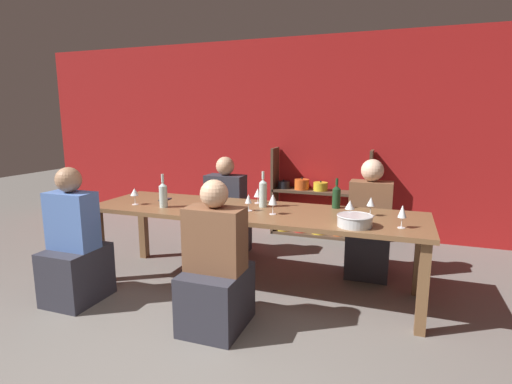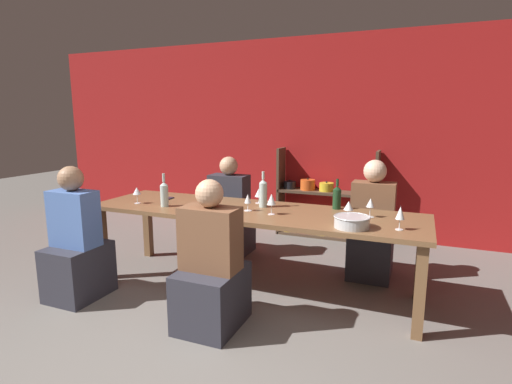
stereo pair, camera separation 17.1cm
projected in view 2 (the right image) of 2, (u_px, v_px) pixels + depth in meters
wall_back_red at (315, 137)px, 5.54m from camera, size 8.80×0.06×2.70m
shelf_unit at (324, 207)px, 5.46m from camera, size 1.34×0.30×1.20m
dining_table at (252, 217)px, 3.74m from camera, size 3.14×0.89×0.77m
mixing_bowl at (352, 221)px, 3.11m from camera, size 0.28×0.28×0.09m
wine_bottle_green at (164, 194)px, 3.84m from camera, size 0.08×0.08×0.32m
wine_bottle_dark at (337, 197)px, 3.74m from camera, size 0.08×0.08×0.29m
wine_bottle_amber at (263, 193)px, 3.81m from camera, size 0.08×0.08×0.35m
wine_glass_red_a at (137, 191)px, 3.97m from camera, size 0.08×0.08×0.16m
wine_glass_red_b at (248, 199)px, 3.66m from camera, size 0.07×0.07×0.16m
wine_glass_empty_a at (400, 213)px, 3.04m from camera, size 0.07×0.07×0.18m
wine_glass_red_c at (271, 200)px, 3.52m from camera, size 0.08×0.08×0.19m
wine_glass_white_a at (259, 193)px, 3.99m from camera, size 0.08×0.08×0.15m
wine_glass_red_d at (370, 204)px, 3.42m from camera, size 0.07×0.07×0.17m
wine_glass_white_b at (349, 206)px, 3.37m from camera, size 0.08×0.08×0.15m
cell_phone at (168, 199)px, 4.21m from camera, size 0.07×0.15×0.01m
person_near_a at (77, 250)px, 3.60m from camera, size 0.42×0.52×1.21m
person_far_a at (229, 220)px, 4.75m from camera, size 0.45×0.56×1.18m
person_near_b at (211, 275)px, 3.09m from camera, size 0.45×0.56×1.17m
person_far_b at (372, 234)px, 4.09m from camera, size 0.42×0.53×1.21m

